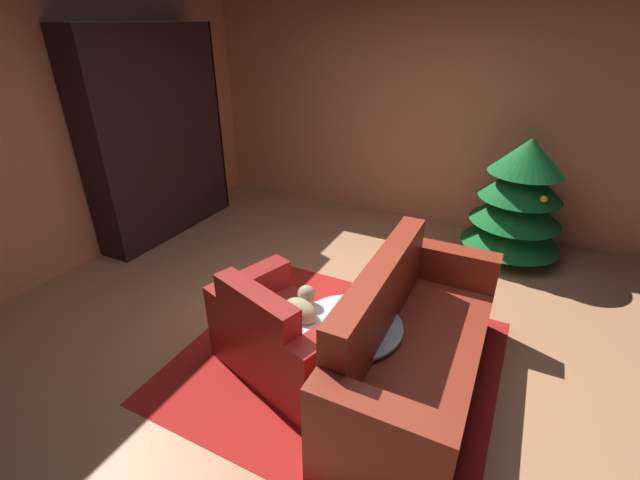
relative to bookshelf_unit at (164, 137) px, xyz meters
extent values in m
plane|color=#B27953|center=(2.66, -1.07, -1.11)|extent=(6.94, 6.94, 0.00)
cube|color=#CD7E57|center=(2.66, 1.61, 0.19)|extent=(5.91, 0.06, 2.59)
cube|color=#CD7E57|center=(-0.27, -1.07, 0.19)|extent=(0.06, 5.41, 2.59)
cube|color=#A21A18|center=(2.78, -1.29, -1.11)|extent=(2.25, 2.09, 0.01)
cube|color=black|center=(0.16, -0.09, 0.03)|extent=(0.03, 1.75, 2.28)
cube|color=black|center=(-0.02, 0.77, 0.03)|extent=(0.39, 0.02, 2.28)
cube|color=black|center=(-0.02, -0.95, 0.03)|extent=(0.39, 0.03, 2.28)
cube|color=black|center=(-0.02, -0.09, -1.10)|extent=(0.37, 1.70, 0.03)
cube|color=black|center=(-0.02, -0.09, -0.65)|extent=(0.37, 1.70, 0.03)
cube|color=black|center=(-0.02, -0.09, -0.20)|extent=(0.37, 1.70, 0.02)
cube|color=black|center=(-0.02, -0.09, 0.25)|extent=(0.37, 1.70, 0.02)
cube|color=black|center=(-0.02, -0.09, 0.71)|extent=(0.37, 1.70, 0.02)
cube|color=black|center=(-0.02, -0.09, 1.16)|extent=(0.37, 1.70, 0.03)
cube|color=black|center=(-0.17, -0.09, -0.27)|extent=(0.05, 1.14, 0.72)
cube|color=black|center=(-0.15, -0.09, -0.27)|extent=(0.03, 1.17, 0.75)
cube|color=navy|center=(-0.11, 0.73, -0.96)|extent=(0.20, 0.03, 0.24)
cube|color=#B2AA9D|center=(-0.12, 0.69, -0.93)|extent=(0.18, 0.03, 0.32)
cube|color=#B3301A|center=(-0.10, 0.66, -0.95)|extent=(0.22, 0.04, 0.26)
cube|color=red|center=(-0.11, 0.62, -0.92)|extent=(0.18, 0.03, 0.33)
cube|color=red|center=(-0.07, 0.57, -0.92)|extent=(0.28, 0.05, 0.33)
cube|color=gold|center=(-0.11, 0.70, 0.43)|extent=(0.19, 0.04, 0.33)
cube|color=#3F3B1B|center=(-0.10, 0.66, 0.46)|extent=(0.22, 0.03, 0.39)
cube|color=#2B8638|center=(-0.09, 0.63, 0.46)|extent=(0.24, 0.03, 0.39)
cube|color=#A3A389|center=(-0.09, 0.58, 0.46)|extent=(0.24, 0.05, 0.38)
cube|color=#3B873B|center=(-0.06, 0.53, 0.42)|extent=(0.29, 0.04, 0.31)
cube|color=orange|center=(-0.06, 0.71, 0.87)|extent=(0.29, 0.04, 0.30)
cube|color=navy|center=(-0.08, 0.67, 0.91)|extent=(0.25, 0.03, 0.38)
cube|color=#44331F|center=(-0.08, 0.63, 0.84)|extent=(0.26, 0.03, 0.24)
cube|color=#503134|center=(-0.06, 0.59, 0.87)|extent=(0.28, 0.04, 0.30)
cube|color=#1C4497|center=(-0.06, 0.54, 0.91)|extent=(0.28, 0.05, 0.38)
cube|color=maroon|center=(2.49, -1.50, -0.91)|extent=(0.88, 0.87, 0.39)
cube|color=maroon|center=(2.40, -1.75, -0.52)|extent=(0.71, 0.36, 0.40)
cube|color=maroon|center=(2.90, -1.63, -0.80)|extent=(0.37, 0.70, 0.61)
cube|color=maroon|center=(2.07, -1.36, -0.80)|extent=(0.37, 0.70, 0.61)
ellipsoid|color=gray|center=(2.55, -1.45, -0.63)|extent=(0.32, 0.26, 0.18)
sphere|color=gray|center=(2.53, -1.31, -0.57)|extent=(0.13, 0.13, 0.13)
cube|color=maroon|center=(3.37, -1.30, -0.91)|extent=(0.77, 1.54, 0.40)
cube|color=maroon|center=(3.08, -1.30, -0.44)|extent=(0.18, 1.54, 0.53)
cube|color=maroon|center=(3.38, -2.15, -0.76)|extent=(0.76, 0.18, 0.70)
cube|color=maroon|center=(3.36, -0.44, -0.76)|extent=(0.76, 0.18, 0.70)
cylinder|color=black|center=(3.10, -1.40, -0.90)|extent=(0.04, 0.04, 0.43)
cylinder|color=black|center=(2.81, -1.21, -0.90)|extent=(0.04, 0.04, 0.43)
cylinder|color=black|center=(2.80, -1.54, -0.90)|extent=(0.04, 0.04, 0.43)
cylinder|color=silver|center=(2.91, -1.38, -0.67)|extent=(0.71, 0.71, 0.02)
cube|color=red|center=(2.92, -1.44, -0.65)|extent=(0.15, 0.13, 0.02)
cube|color=#2D5681|center=(2.92, -1.42, -0.63)|extent=(0.18, 0.17, 0.03)
cube|color=red|center=(2.93, -1.43, -0.60)|extent=(0.21, 0.15, 0.03)
cylinder|color=#283350|center=(3.06, -1.50, -0.55)|extent=(0.06, 0.06, 0.23)
cylinder|color=#283350|center=(3.06, -1.50, -0.39)|extent=(0.03, 0.03, 0.08)
cylinder|color=brown|center=(3.75, 1.02, -1.03)|extent=(0.08, 0.08, 0.16)
cone|color=#125A24|center=(3.75, 1.02, -0.78)|extent=(1.01, 1.01, 0.35)
cone|color=#125A24|center=(3.75, 1.02, -0.52)|extent=(0.91, 0.91, 0.35)
cone|color=#125A24|center=(3.75, 1.02, -0.26)|extent=(0.81, 0.81, 0.35)
cone|color=#125A24|center=(3.75, 1.02, 0.00)|extent=(0.72, 0.72, 0.35)
sphere|color=yellow|center=(3.96, 0.76, -0.32)|extent=(0.07, 0.07, 0.07)
sphere|color=red|center=(3.35, 1.12, -0.83)|extent=(0.08, 0.08, 0.08)
sphere|color=blue|center=(3.63, 1.36, -0.47)|extent=(0.08, 0.08, 0.08)
sphere|color=blue|center=(3.92, 1.30, -0.31)|extent=(0.05, 0.05, 0.05)
camera|label=1|loc=(3.77, -3.56, 1.18)|focal=24.11mm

